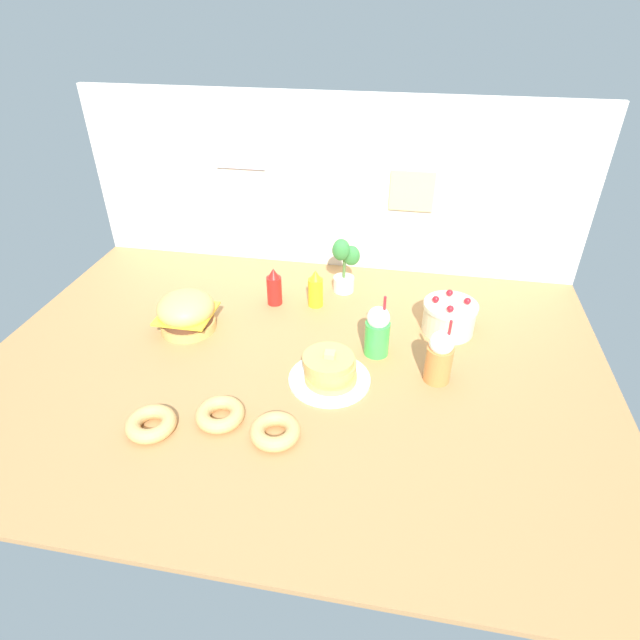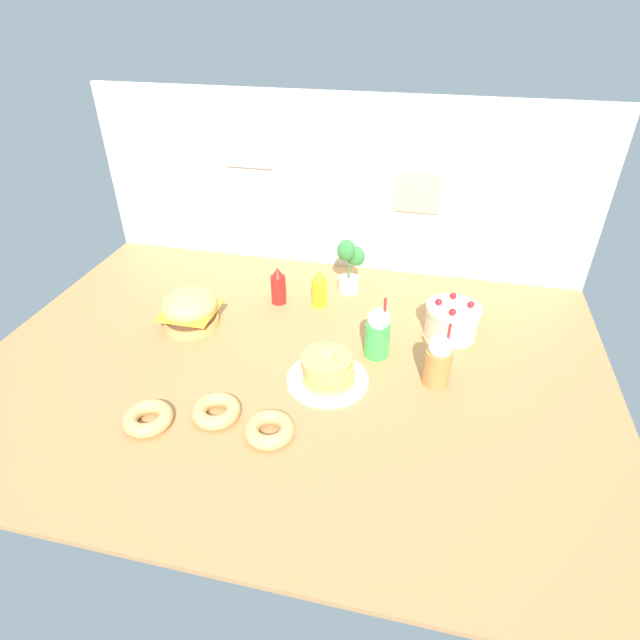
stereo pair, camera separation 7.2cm
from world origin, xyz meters
TOP-DOWN VIEW (x-y plane):
  - ground_plane at (0.00, 0.00)m, footprint 2.39×1.72m
  - back_wall at (-0.00, 0.85)m, footprint 2.39×0.04m
  - burger at (-0.48, 0.15)m, footprint 0.23×0.23m
  - pancake_stack at (0.16, -0.07)m, footprint 0.30×0.30m
  - layer_cake at (0.59, 0.33)m, footprint 0.22×0.22m
  - ketchup_bottle at (-0.18, 0.42)m, footprint 0.07×0.07m
  - mustard_bottle at (0.01, 0.44)m, footprint 0.07×0.07m
  - cream_soda_cup at (0.31, 0.13)m, footprint 0.10×0.10m
  - orange_float_cup at (0.54, 0.01)m, footprint 0.10×0.10m
  - donut_pink_glaze at (-0.37, -0.42)m, footprint 0.16×0.16m
  - donut_chocolate at (-0.17, -0.34)m, footprint 0.16×0.16m
  - donut_vanilla at (0.03, -0.38)m, footprint 0.16×0.16m
  - potted_plant at (0.11, 0.59)m, footprint 0.13×0.11m

SIDE VIEW (x-z plane):
  - ground_plane at x=0.00m, z-range -0.02..0.00m
  - donut_pink_glaze at x=-0.37m, z-range 0.00..0.05m
  - donut_chocolate at x=-0.17m, z-range 0.00..0.05m
  - donut_vanilla at x=0.03m, z-range 0.00..0.05m
  - pancake_stack at x=0.16m, z-range -0.02..0.11m
  - layer_cake at x=0.59m, z-range -0.01..0.15m
  - burger at x=-0.48m, z-range 0.00..0.16m
  - ketchup_bottle at x=-0.18m, z-range -0.01..0.17m
  - mustard_bottle at x=0.01m, z-range -0.01..0.17m
  - cream_soda_cup at x=0.31m, z-range -0.03..0.24m
  - orange_float_cup at x=0.54m, z-range -0.03..0.24m
  - potted_plant at x=0.11m, z-range 0.01..0.28m
  - back_wall at x=0.00m, z-range 0.00..0.83m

